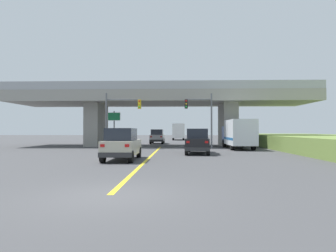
{
  "coord_description": "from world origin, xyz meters",
  "views": [
    {
      "loc": [
        1.98,
        -8.36,
        1.88
      ],
      "look_at": [
        0.93,
        22.21,
        2.35
      ],
      "focal_mm": 30.91,
      "sensor_mm": 36.0,
      "label": 1
    }
  ],
  "objects_px": {
    "semi_truck_distant": "(178,132)",
    "suv_lead": "(122,144)",
    "suv_crossing": "(198,141)",
    "box_truck": "(238,134)",
    "traffic_signal_farside": "(118,113)",
    "highway_sign": "(114,121)",
    "traffic_signal_nearside": "(203,113)",
    "sedan_oncoming": "(157,137)"
  },
  "relations": [
    {
      "from": "suv_lead",
      "to": "suv_crossing",
      "type": "height_order",
      "value": "same"
    },
    {
      "from": "semi_truck_distant",
      "to": "suv_lead",
      "type": "bearing_deg",
      "value": -95.35
    },
    {
      "from": "suv_lead",
      "to": "suv_crossing",
      "type": "relative_size",
      "value": 0.92
    },
    {
      "from": "traffic_signal_farside",
      "to": "suv_lead",
      "type": "bearing_deg",
      "value": -76.97
    },
    {
      "from": "box_truck",
      "to": "highway_sign",
      "type": "distance_m",
      "value": 13.9
    },
    {
      "from": "suv_lead",
      "to": "highway_sign",
      "type": "height_order",
      "value": "highway_sign"
    },
    {
      "from": "suv_lead",
      "to": "highway_sign",
      "type": "xyz_separation_m",
      "value": [
        -3.77,
        14.6,
        1.96
      ]
    },
    {
      "from": "traffic_signal_farside",
      "to": "traffic_signal_nearside",
      "type": "bearing_deg",
      "value": 1.59
    },
    {
      "from": "highway_sign",
      "to": "semi_truck_distant",
      "type": "distance_m",
      "value": 25.37
    },
    {
      "from": "suv_crossing",
      "to": "semi_truck_distant",
      "type": "relative_size",
      "value": 0.75
    },
    {
      "from": "box_truck",
      "to": "sedan_oncoming",
      "type": "xyz_separation_m",
      "value": [
        -9.07,
        11.23,
        -0.55
      ]
    },
    {
      "from": "box_truck",
      "to": "traffic_signal_farside",
      "type": "distance_m",
      "value": 12.54
    },
    {
      "from": "traffic_signal_farside",
      "to": "sedan_oncoming",
      "type": "bearing_deg",
      "value": 73.63
    },
    {
      "from": "sedan_oncoming",
      "to": "suv_lead",
      "type": "bearing_deg",
      "value": -91.58
    },
    {
      "from": "box_truck",
      "to": "suv_crossing",
      "type": "bearing_deg",
      "value": -126.35
    },
    {
      "from": "suv_lead",
      "to": "suv_crossing",
      "type": "distance_m",
      "value": 7.36
    },
    {
      "from": "sedan_oncoming",
      "to": "traffic_signal_farside",
      "type": "distance_m",
      "value": 11.95
    },
    {
      "from": "highway_sign",
      "to": "semi_truck_distant",
      "type": "height_order",
      "value": "highway_sign"
    },
    {
      "from": "traffic_signal_nearside",
      "to": "sedan_oncoming",
      "type": "bearing_deg",
      "value": 116.58
    },
    {
      "from": "suv_crossing",
      "to": "box_truck",
      "type": "xyz_separation_m",
      "value": [
        4.55,
        6.18,
        0.55
      ]
    },
    {
      "from": "box_truck",
      "to": "semi_truck_distant",
      "type": "distance_m",
      "value": 28.05
    },
    {
      "from": "box_truck",
      "to": "semi_truck_distant",
      "type": "height_order",
      "value": "semi_truck_distant"
    },
    {
      "from": "highway_sign",
      "to": "sedan_oncoming",
      "type": "bearing_deg",
      "value": 61.47
    },
    {
      "from": "suv_crossing",
      "to": "sedan_oncoming",
      "type": "relative_size",
      "value": 1.07
    },
    {
      "from": "sedan_oncoming",
      "to": "semi_truck_distant",
      "type": "height_order",
      "value": "semi_truck_distant"
    },
    {
      "from": "highway_sign",
      "to": "traffic_signal_nearside",
      "type": "bearing_deg",
      "value": -16.17
    },
    {
      "from": "traffic_signal_nearside",
      "to": "semi_truck_distant",
      "type": "xyz_separation_m",
      "value": [
        -2.46,
        27.09,
        -1.99
      ]
    },
    {
      "from": "traffic_signal_nearside",
      "to": "traffic_signal_farside",
      "type": "bearing_deg",
      "value": -178.41
    },
    {
      "from": "suv_crossing",
      "to": "suv_lead",
      "type": "bearing_deg",
      "value": -129.55
    },
    {
      "from": "box_truck",
      "to": "sedan_oncoming",
      "type": "distance_m",
      "value": 14.45
    },
    {
      "from": "suv_lead",
      "to": "sedan_oncoming",
      "type": "bearing_deg",
      "value": 88.42
    },
    {
      "from": "suv_crossing",
      "to": "highway_sign",
      "type": "height_order",
      "value": "highway_sign"
    },
    {
      "from": "suv_lead",
      "to": "box_truck",
      "type": "relative_size",
      "value": 0.64
    },
    {
      "from": "suv_crossing",
      "to": "highway_sign",
      "type": "xyz_separation_m",
      "value": [
        -8.91,
        9.34,
        1.96
      ]
    },
    {
      "from": "suv_lead",
      "to": "traffic_signal_farside",
      "type": "distance_m",
      "value": 12.1
    },
    {
      "from": "suv_crossing",
      "to": "box_truck",
      "type": "distance_m",
      "value": 7.69
    },
    {
      "from": "box_truck",
      "to": "traffic_signal_nearside",
      "type": "xyz_separation_m",
      "value": [
        -3.6,
        0.3,
        2.08
      ]
    },
    {
      "from": "traffic_signal_farside",
      "to": "highway_sign",
      "type": "relative_size",
      "value": 1.4
    },
    {
      "from": "suv_crossing",
      "to": "traffic_signal_nearside",
      "type": "xyz_separation_m",
      "value": [
        0.95,
        6.48,
        2.63
      ]
    },
    {
      "from": "suv_lead",
      "to": "traffic_signal_farside",
      "type": "height_order",
      "value": "traffic_signal_farside"
    },
    {
      "from": "semi_truck_distant",
      "to": "box_truck",
      "type": "bearing_deg",
      "value": -77.52
    },
    {
      "from": "box_truck",
      "to": "highway_sign",
      "type": "relative_size",
      "value": 1.72
    }
  ]
}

